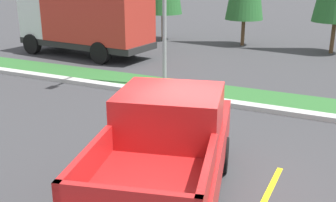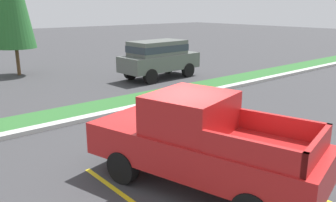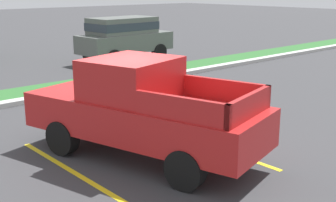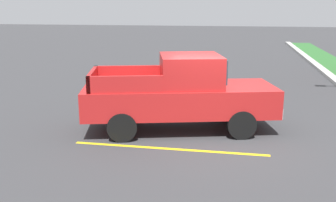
% 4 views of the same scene
% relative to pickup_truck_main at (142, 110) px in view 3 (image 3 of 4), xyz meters
% --- Properties ---
extents(ground_plane, '(120.00, 120.00, 0.00)m').
position_rel_pickup_truck_main_xyz_m(ground_plane, '(0.31, 0.93, -1.04)').
color(ground_plane, '#38383A').
extents(parking_line_near, '(0.12, 4.80, 0.01)m').
position_rel_pickup_truck_main_xyz_m(parking_line_near, '(-1.54, -0.05, -1.04)').
color(parking_line_near, yellow).
rests_on(parking_line_near, ground).
extents(parking_line_far, '(0.12, 4.80, 0.01)m').
position_rel_pickup_truck_main_xyz_m(parking_line_far, '(1.56, -0.05, -1.04)').
color(parking_line_far, yellow).
rests_on(parking_line_far, ground).
extents(curb_strip, '(56.00, 0.40, 0.15)m').
position_rel_pickup_truck_main_xyz_m(curb_strip, '(0.31, 5.93, -0.97)').
color(curb_strip, '#B2B2AD').
rests_on(curb_strip, ground).
extents(grass_median, '(56.00, 1.80, 0.06)m').
position_rel_pickup_truck_main_xyz_m(grass_median, '(0.31, 7.03, -1.01)').
color(grass_median, '#2D662D').
rests_on(grass_median, ground).
extents(pickup_truck_main, '(3.15, 5.53, 2.10)m').
position_rel_pickup_truck_main_xyz_m(pickup_truck_main, '(0.00, 0.00, 0.00)').
color(pickup_truck_main, black).
rests_on(pickup_truck_main, ground).
extents(suv_distant, '(4.68, 2.13, 2.10)m').
position_rel_pickup_truck_main_xyz_m(suv_distant, '(6.99, 10.14, 0.20)').
color(suv_distant, black).
rests_on(suv_distant, ground).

